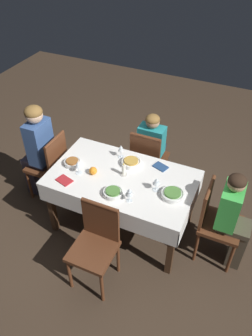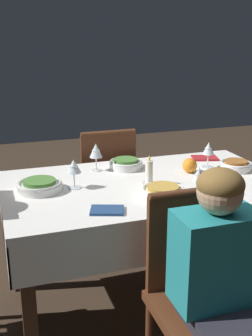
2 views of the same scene
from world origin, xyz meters
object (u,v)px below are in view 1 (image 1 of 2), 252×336
(person_child_green, at_px, (234,217))
(bowl_north, at_px, (113,192))
(orange_fruit, at_px, (93,171))
(bowl_east, at_px, (72,162))
(chair_south, at_px, (148,158))
(bowl_west, at_px, (172,194))
(chair_west, at_px, (215,219))
(wine_glass_south, at_px, (121,149))
(person_child_teal, at_px, (153,146))
(napkin_spare_side, at_px, (64,180))
(wine_glass_west, at_px, (157,181))
(chair_north, at_px, (96,242))
(chair_east, at_px, (50,163))
(wine_glass_east, at_px, (78,165))
(bowl_south, at_px, (131,162))
(candle_centerpiece, at_px, (124,171))
(wine_glass_north, at_px, (129,192))
(person_adult_denim, at_px, (37,147))
(napkin_red_folded, at_px, (161,167))
(dining_table, at_px, (122,183))

(person_child_green, height_order, bowl_north, person_child_green)
(orange_fruit, bearing_deg, bowl_east, -9.03)
(chair_south, xyz_separation_m, bowl_west, (-0.51, 0.71, 0.25))
(chair_west, xyz_separation_m, wine_glass_south, (1.11, -0.25, 0.34))
(chair_south, bearing_deg, person_child_teal, -90.00)
(bowl_east, xyz_separation_m, napkin_spare_side, (-0.06, 0.25, -0.02))
(chair_south, relative_size, wine_glass_west, 5.99)
(orange_fruit, bearing_deg, chair_north, 119.34)
(chair_east, bearing_deg, orange_fruit, 75.44)
(wine_glass_east, xyz_separation_m, wine_glass_south, (-0.28, -0.41, 0.00))
(bowl_east, bearing_deg, bowl_west, 179.11)
(bowl_south, height_order, orange_fruit, orange_fruit)
(chair_west, relative_size, wine_glass_south, 5.72)
(wine_glass_east, bearing_deg, chair_east, -22.50)
(wine_glass_east, bearing_deg, wine_glass_south, -124.11)
(chair_south, height_order, person_child_green, person_child_green)
(chair_west, distance_m, candle_centerpiece, 1.00)
(wine_glass_west, bearing_deg, wine_glass_east, 6.38)
(candle_centerpiece, distance_m, napkin_spare_side, 0.60)
(wine_glass_north, distance_m, napkin_spare_side, 0.70)
(wine_glass_east, distance_m, bowl_west, 0.97)
(bowl_west, bearing_deg, bowl_south, -26.76)
(chair_east, xyz_separation_m, bowl_west, (-1.50, 0.15, 0.25))
(wine_glass_west, height_order, napkin_spare_side, wine_glass_west)
(chair_west, relative_size, chair_south, 1.00)
(bowl_west, bearing_deg, candle_centerpiece, -9.36)
(chair_west, bearing_deg, person_adult_denim, 88.44)
(bowl_west, height_order, napkin_red_folded, bowl_west)
(chair_west, bearing_deg, bowl_east, 92.88)
(candle_centerpiece, bearing_deg, wine_glass_west, 168.89)
(chair_east, height_order, chair_west, same)
(chair_east, relative_size, bowl_north, 4.68)
(wine_glass_north, relative_size, candle_centerpiece, 1.04)
(wine_glass_south, bearing_deg, chair_west, 167.53)
(candle_centerpiece, bearing_deg, wine_glass_east, 20.62)
(person_child_green, xyz_separation_m, orange_fruit, (1.40, 0.12, 0.17))
(orange_fruit, bearing_deg, napkin_spare_side, 44.95)
(chair_south, height_order, bowl_north, chair_south)
(chair_east, bearing_deg, person_child_green, 88.45)
(person_adult_denim, xyz_separation_m, wine_glass_east, (-0.68, 0.22, 0.14))
(dining_table, distance_m, bowl_north, 0.29)
(napkin_spare_side, bearing_deg, person_child_green, -168.48)
(chair_east, bearing_deg, napkin_spare_side, 50.41)
(bowl_west, bearing_deg, napkin_red_folded, -55.46)
(dining_table, bearing_deg, wine_glass_south, -63.13)
(bowl_east, relative_size, napkin_red_folded, 1.03)
(person_child_green, distance_m, candle_centerpiece, 1.13)
(chair_west, distance_m, napkin_spare_side, 1.51)
(wine_glass_south, distance_m, candle_centerpiece, 0.30)
(bowl_east, height_order, wine_glass_north, wine_glass_north)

